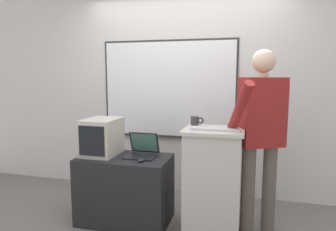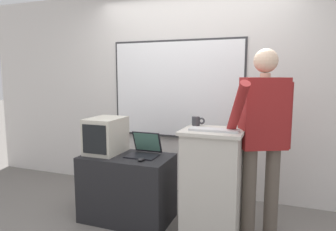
% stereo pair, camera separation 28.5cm
% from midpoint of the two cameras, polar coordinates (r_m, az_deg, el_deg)
% --- Properties ---
extents(back_wall, '(6.40, 0.17, 2.61)m').
position_cam_midpoint_polar(back_wall, '(3.85, 1.04, 4.43)').
color(back_wall, silver).
rests_on(back_wall, ground_plane).
extents(lectern_podium, '(0.55, 0.48, 1.03)m').
position_cam_midpoint_polar(lectern_podium, '(2.89, 5.67, -12.65)').
color(lectern_podium, '#BCB7AD').
rests_on(lectern_podium, ground_plane).
extents(side_desk, '(0.93, 0.54, 0.69)m').
position_cam_midpoint_polar(side_desk, '(3.25, -10.72, -13.66)').
color(side_desk, black).
rests_on(side_desk, ground_plane).
extents(person_presenter, '(0.58, 0.69, 1.76)m').
position_cam_midpoint_polar(person_presenter, '(2.90, 14.65, -2.62)').
color(person_presenter, brown).
rests_on(person_presenter, ground_plane).
extents(laptop, '(0.31, 0.30, 0.24)m').
position_cam_midpoint_polar(laptop, '(3.14, -7.54, -6.37)').
color(laptop, black).
rests_on(laptop, side_desk).
extents(wireless_keyboard, '(0.43, 0.13, 0.02)m').
position_cam_midpoint_polar(wireless_keyboard, '(2.70, 6.04, -2.61)').
color(wireless_keyboard, silver).
rests_on(wireless_keyboard, lectern_podium).
extents(computer_mouse_by_laptop, '(0.06, 0.10, 0.03)m').
position_cam_midpoint_polar(computer_mouse_by_laptop, '(2.94, -7.97, -8.45)').
color(computer_mouse_by_laptop, black).
rests_on(computer_mouse_by_laptop, side_desk).
extents(crt_monitor, '(0.33, 0.44, 0.38)m').
position_cam_midpoint_polar(crt_monitor, '(3.25, -14.97, -3.95)').
color(crt_monitor, '#BCB7A8').
rests_on(crt_monitor, side_desk).
extents(coffee_mug, '(0.13, 0.08, 0.09)m').
position_cam_midpoint_polar(coffee_mug, '(2.95, 2.51, -1.00)').
color(coffee_mug, '#333338').
rests_on(coffee_mug, lectern_podium).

